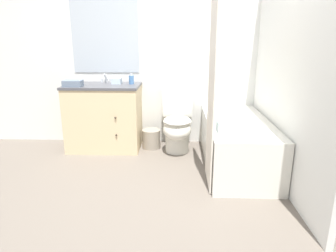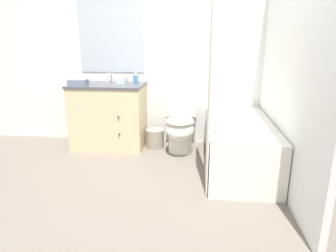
# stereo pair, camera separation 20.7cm
# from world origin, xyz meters

# --- Properties ---
(ground_plane) EXTENTS (14.00, 14.00, 0.00)m
(ground_plane) POSITION_xyz_m (0.00, 0.00, 0.00)
(ground_plane) COLOR #6B6056
(wall_back) EXTENTS (8.00, 0.06, 2.50)m
(wall_back) POSITION_xyz_m (-0.01, 1.74, 1.25)
(wall_back) COLOR silver
(wall_back) RESTS_ON ground_plane
(wall_right) EXTENTS (0.05, 2.72, 2.50)m
(wall_right) POSITION_xyz_m (1.22, 0.86, 1.25)
(wall_right) COLOR silver
(wall_right) RESTS_ON ground_plane
(vanity_cabinet) EXTENTS (0.92, 0.59, 0.83)m
(vanity_cabinet) POSITION_xyz_m (-0.74, 1.44, 0.42)
(vanity_cabinet) COLOR beige
(vanity_cabinet) RESTS_ON ground_plane
(sink_faucet) EXTENTS (0.14, 0.12, 0.12)m
(sink_faucet) POSITION_xyz_m (-0.74, 1.64, 0.86)
(sink_faucet) COLOR silver
(sink_faucet) RESTS_ON vanity_cabinet
(toilet) EXTENTS (0.39, 0.66, 0.76)m
(toilet) POSITION_xyz_m (0.19, 1.38, 0.35)
(toilet) COLOR silver
(toilet) RESTS_ON ground_plane
(bathtub) EXTENTS (0.67, 1.53, 0.52)m
(bathtub) POSITION_xyz_m (0.85, 0.95, 0.26)
(bathtub) COLOR silver
(bathtub) RESTS_ON ground_plane
(shower_curtain) EXTENTS (0.01, 0.50, 1.91)m
(shower_curtain) POSITION_xyz_m (0.50, 0.50, 0.96)
(shower_curtain) COLOR silver
(shower_curtain) RESTS_ON ground_plane
(wastebasket) EXTENTS (0.24, 0.24, 0.24)m
(wastebasket) POSITION_xyz_m (-0.15, 1.46, 0.12)
(wastebasket) COLOR gray
(wastebasket) RESTS_ON ground_plane
(tissue_box) EXTENTS (0.11, 0.13, 0.10)m
(tissue_box) POSITION_xyz_m (-0.57, 1.52, 0.87)
(tissue_box) COLOR silver
(tissue_box) RESTS_ON vanity_cabinet
(soap_dispenser) EXTENTS (0.06, 0.06, 0.13)m
(soap_dispenser) POSITION_xyz_m (-0.39, 1.50, 0.89)
(soap_dispenser) COLOR #4C7AB2
(soap_dispenser) RESTS_ON vanity_cabinet
(hand_towel_folded) EXTENTS (0.22, 0.14, 0.07)m
(hand_towel_folded) POSITION_xyz_m (-1.05, 1.27, 0.87)
(hand_towel_folded) COLOR slate
(hand_towel_folded) RESTS_ON vanity_cabinet
(bath_towel_folded) EXTENTS (0.29, 0.18, 0.10)m
(bath_towel_folded) POSITION_xyz_m (0.72, 0.52, 0.57)
(bath_towel_folded) COLOR silver
(bath_towel_folded) RESTS_ON bathtub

